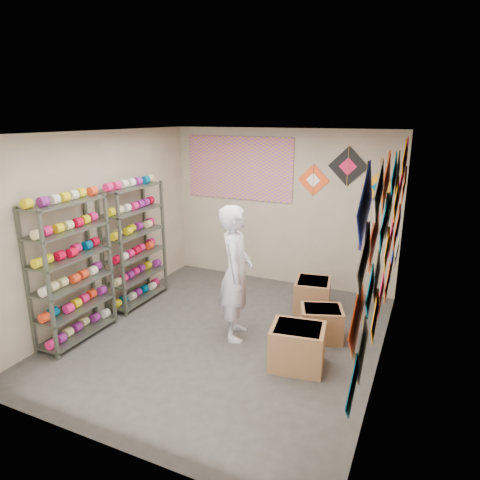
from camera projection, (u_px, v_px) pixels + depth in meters
The scene contains 12 objects.
ground at pixel (224, 336), 5.84m from camera, with size 4.50×4.50×0.00m, color #33302D.
room_walls at pixel (223, 219), 5.38m from camera, with size 4.50×4.50×4.50m.
shelf_rack_front at pixel (72, 272), 5.54m from camera, with size 0.40×1.10×1.90m, color #4C5147.
shelf_rack_back at pixel (135, 245), 6.68m from camera, with size 0.40×1.10×1.90m, color #4C5147.
string_spools at pixel (105, 251), 6.08m from camera, with size 0.12×2.36×0.12m.
kite_wall_display at pixel (387, 237), 4.58m from camera, with size 0.06×4.23×2.03m.
back_wall_kites at pixel (346, 176), 6.82m from camera, with size 1.58×0.02×0.89m.
poster at pixel (239, 168), 7.55m from camera, with size 2.00×0.01×1.10m, color #89499F.
shopkeeper at pixel (236, 273), 5.60m from camera, with size 0.62×0.77×1.82m, color silver.
carton_a at pixel (297, 347), 5.07m from camera, with size 0.62×0.52×0.52m, color brown.
carton_b at pixel (321, 323), 5.71m from camera, with size 0.54×0.44×0.44m, color brown.
carton_c at pixel (312, 296), 6.54m from camera, with size 0.52×0.57×0.50m, color brown.
Camera 1 is at (2.37, -4.68, 2.90)m, focal length 32.00 mm.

